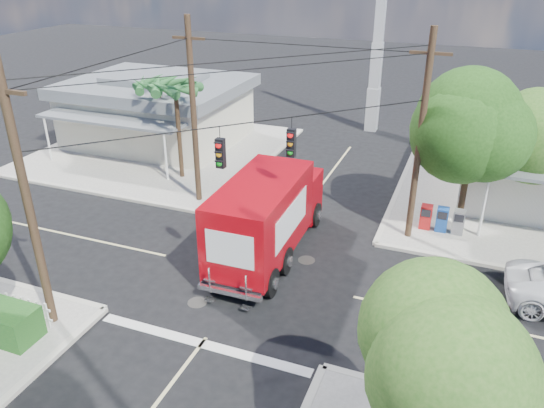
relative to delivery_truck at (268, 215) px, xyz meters
The scene contains 14 objects.
ground 2.50m from the delivery_truck, 86.86° to the right, with size 120.00×120.00×0.00m, color black.
sidewalk_ne 14.38m from the delivery_truck, 39.76° to the left, with size 14.12×14.12×0.14m.
sidewalk_nw 14.24m from the delivery_truck, 139.74° to the left, with size 14.12×14.12×0.14m.
road_markings 3.68m from the delivery_truck, 88.30° to the right, with size 32.00×32.00×0.01m.
building_nw 16.02m from the delivery_truck, 138.01° to the left, with size 10.80×10.20×4.30m.
radio_tower 18.66m from the delivery_truck, 88.13° to the left, with size 0.80×0.80×17.00m.
tree_ne_front 9.34m from the delivery_truck, 34.45° to the left, with size 4.21×4.14×6.66m.
tree_ne_back 12.48m from the delivery_truck, 36.06° to the left, with size 3.77×3.66×5.82m.
tree_se 11.68m from the delivery_truck, 51.68° to the right, with size 3.67×3.54×5.62m.
palm_nw_front 9.92m from the delivery_truck, 142.15° to the left, with size 3.01×3.08×5.59m.
palm_nw_back 12.22m from the delivery_truck, 142.36° to the left, with size 3.01×3.08×5.19m.
utility_poles 3.25m from the delivery_truck, behind, with size 12.00×10.68×9.00m.
vending_boxes 8.03m from the delivery_truck, 34.03° to the left, with size 1.90×0.50×1.10m.
delivery_truck is the anchor object (origin of this frame).
Camera 1 is at (7.02, -16.06, 11.55)m, focal length 35.00 mm.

